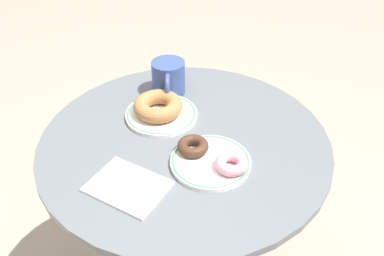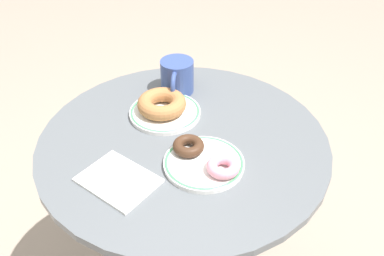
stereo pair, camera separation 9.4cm
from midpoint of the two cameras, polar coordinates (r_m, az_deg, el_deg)
name	(u,v)px [view 2 (the right image)]	position (r m, az deg, el deg)	size (l,w,h in m)	color
cafe_table	(184,198)	(1.07, 1.47, -9.79)	(0.66, 0.66, 0.70)	#565B60
plate_left	(165,112)	(1.00, -1.08, 2.12)	(0.17, 0.17, 0.01)	white
plate_right	(204,163)	(0.86, 4.81, -4.98)	(0.17, 0.17, 0.01)	white
donut_cinnamon	(162,104)	(0.99, -1.51, 3.31)	(0.12, 0.12, 0.04)	#A36B3D
donut_pink_frosted	(223,167)	(0.83, 7.60, -5.48)	(0.07, 0.07, 0.02)	pink
donut_chocolate	(188,146)	(0.87, 2.58, -2.62)	(0.07, 0.07, 0.02)	#422819
paper_napkin	(118,180)	(0.83, -7.03, -7.37)	(0.15, 0.11, 0.01)	white
coffee_mug	(177,77)	(1.07, 0.43, 7.05)	(0.10, 0.11, 0.09)	#334784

